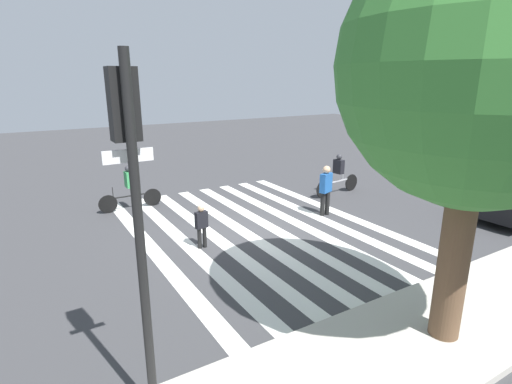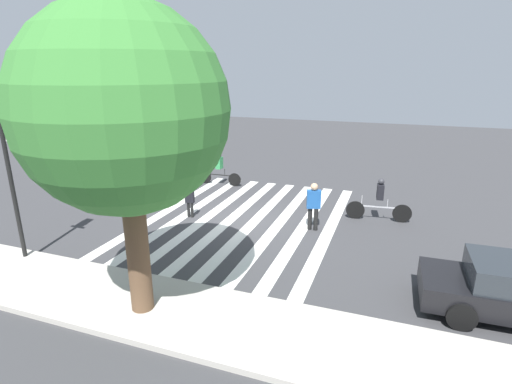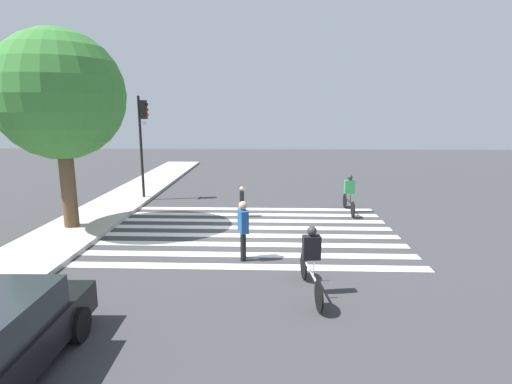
{
  "view_description": "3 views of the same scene",
  "coord_description": "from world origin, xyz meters",
  "px_view_note": "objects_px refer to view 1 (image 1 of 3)",
  "views": [
    {
      "loc": [
        6.0,
        9.94,
        4.51
      ],
      "look_at": [
        0.47,
        0.78,
        1.44
      ],
      "focal_mm": 28.0,
      "sensor_mm": 36.0,
      "label": 1
    },
    {
      "loc": [
        -5.24,
        13.14,
        5.51
      ],
      "look_at": [
        -0.77,
        0.78,
        1.39
      ],
      "focal_mm": 28.0,
      "sensor_mm": 36.0,
      "label": 2
    },
    {
      "loc": [
        -13.47,
        -0.61,
        4.21
      ],
      "look_at": [
        1.06,
        -0.12,
        1.21
      ],
      "focal_mm": 28.0,
      "sensor_mm": 36.0,
      "label": 3
    }
  ],
  "objects_px": {
    "pedestrian_child_with_backpack": "(326,188)",
    "pedestrian_adult_blue_shirt": "(202,224)",
    "cyclist_mid_street": "(338,173)",
    "street_tree": "(483,67)",
    "traffic_light": "(132,176)",
    "cyclist_far_lane": "(130,186)"
  },
  "relations": [
    {
      "from": "street_tree",
      "to": "pedestrian_child_with_backpack",
      "type": "bearing_deg",
      "value": -112.91
    },
    {
      "from": "traffic_light",
      "to": "cyclist_far_lane",
      "type": "height_order",
      "value": "traffic_light"
    },
    {
      "from": "pedestrian_child_with_backpack",
      "to": "cyclist_mid_street",
      "type": "bearing_deg",
      "value": 20.29
    },
    {
      "from": "traffic_light",
      "to": "pedestrian_adult_blue_shirt",
      "type": "relative_size",
      "value": 3.94
    },
    {
      "from": "street_tree",
      "to": "cyclist_mid_street",
      "type": "bearing_deg",
      "value": -120.85
    },
    {
      "from": "traffic_light",
      "to": "pedestrian_child_with_backpack",
      "type": "xyz_separation_m",
      "value": [
        -7.55,
        -5.11,
        -2.42
      ]
    },
    {
      "from": "traffic_light",
      "to": "street_tree",
      "type": "distance_m",
      "value": 5.19
    },
    {
      "from": "cyclist_mid_street",
      "to": "street_tree",
      "type": "bearing_deg",
      "value": 52.81
    },
    {
      "from": "pedestrian_child_with_backpack",
      "to": "cyclist_mid_street",
      "type": "relative_size",
      "value": 0.73
    },
    {
      "from": "pedestrian_child_with_backpack",
      "to": "cyclist_far_lane",
      "type": "bearing_deg",
      "value": 125.07
    },
    {
      "from": "traffic_light",
      "to": "pedestrian_child_with_backpack",
      "type": "height_order",
      "value": "traffic_light"
    },
    {
      "from": "street_tree",
      "to": "cyclist_far_lane",
      "type": "xyz_separation_m",
      "value": [
        2.82,
        -10.35,
        -3.8
      ]
    },
    {
      "from": "street_tree",
      "to": "pedestrian_child_with_backpack",
      "type": "distance_m",
      "value": 7.78
    },
    {
      "from": "pedestrian_child_with_backpack",
      "to": "street_tree",
      "type": "bearing_deg",
      "value": -131.42
    },
    {
      "from": "pedestrian_child_with_backpack",
      "to": "pedestrian_adult_blue_shirt",
      "type": "distance_m",
      "value": 4.7
    },
    {
      "from": "cyclist_far_lane",
      "to": "cyclist_mid_street",
      "type": "bearing_deg",
      "value": 161.75
    },
    {
      "from": "pedestrian_adult_blue_shirt",
      "to": "cyclist_mid_street",
      "type": "relative_size",
      "value": 0.52
    },
    {
      "from": "street_tree",
      "to": "pedestrian_adult_blue_shirt",
      "type": "bearing_deg",
      "value": -71.25
    },
    {
      "from": "pedestrian_adult_blue_shirt",
      "to": "pedestrian_child_with_backpack",
      "type": "bearing_deg",
      "value": -3.75
    },
    {
      "from": "pedestrian_child_with_backpack",
      "to": "cyclist_mid_street",
      "type": "height_order",
      "value": "pedestrian_child_with_backpack"
    },
    {
      "from": "pedestrian_child_with_backpack",
      "to": "pedestrian_adult_blue_shirt",
      "type": "relative_size",
      "value": 1.39
    },
    {
      "from": "cyclist_mid_street",
      "to": "traffic_light",
      "type": "bearing_deg",
      "value": 28.83
    }
  ]
}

